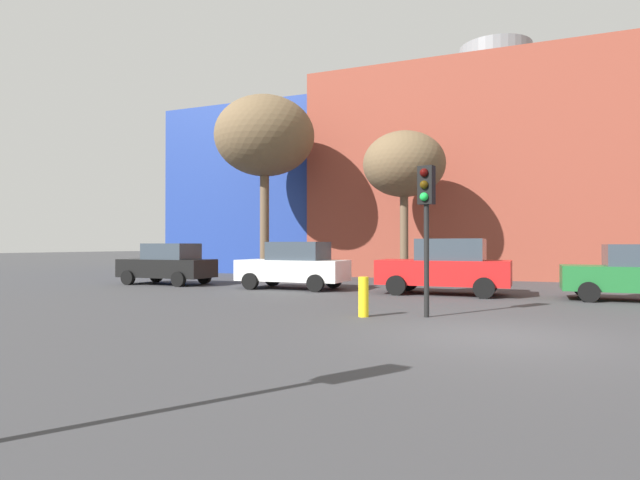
{
  "coord_description": "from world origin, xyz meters",
  "views": [
    {
      "loc": [
        0.65,
        -10.0,
        1.68
      ],
      "look_at": [
        -6.94,
        8.5,
        1.87
      ],
      "focal_mm": 28.86,
      "sensor_mm": 36.0,
      "label": 1
    }
  ],
  "objects": [
    {
      "name": "parked_car_2",
      "position": [
        -2.03,
        7.8,
        0.94
      ],
      "size": [
        4.36,
        2.14,
        1.89
      ],
      "rotation": [
        0.0,
        0.0,
        3.14
      ],
      "color": "red",
      "rests_on": "ground_plane"
    },
    {
      "name": "ground_plane",
      "position": [
        0.0,
        0.0,
        0.0
      ],
      "size": [
        200.0,
        200.0,
        0.0
      ],
      "primitive_type": "plane",
      "color": "#38383A"
    },
    {
      "name": "parked_car_1",
      "position": [
        -7.72,
        7.8,
        0.89
      ],
      "size": [
        4.15,
        2.04,
        1.8
      ],
      "rotation": [
        0.0,
        0.0,
        3.14
      ],
      "color": "white",
      "rests_on": "ground_plane"
    },
    {
      "name": "parked_car_0",
      "position": [
        -13.66,
        7.8,
        0.87
      ],
      "size": [
        4.02,
        1.98,
        1.74
      ],
      "rotation": [
        0.0,
        0.0,
        3.14
      ],
      "color": "black",
      "rests_on": "ground_plane"
    },
    {
      "name": "traffic_light_island",
      "position": [
        -1.6,
        1.99,
        2.6
      ],
      "size": [
        0.4,
        0.39,
        3.53
      ],
      "rotation": [
        0.0,
        0.0,
        -1.78
      ],
      "color": "black",
      "rests_on": "ground_plane"
    },
    {
      "name": "parked_car_3",
      "position": [
        3.56,
        7.8,
        0.85
      ],
      "size": [
        3.93,
        1.93,
        1.7
      ],
      "rotation": [
        0.0,
        0.0,
        3.14
      ],
      "color": "#1E662D",
      "rests_on": "ground_plane"
    },
    {
      "name": "building_backdrop",
      "position": [
        -1.17,
        20.92,
        5.34
      ],
      "size": [
        38.67,
        10.82,
        13.0
      ],
      "color": "brown",
      "rests_on": "ground_plane"
    },
    {
      "name": "bollard_yellow_0",
      "position": [
        -2.97,
        1.51,
        0.47
      ],
      "size": [
        0.24,
        0.24,
        0.93
      ],
      "primitive_type": "cylinder",
      "color": "yellow",
      "rests_on": "ground_plane"
    },
    {
      "name": "bare_tree_1",
      "position": [
        -4.55,
        12.57,
        5.24
      ],
      "size": [
        3.66,
        3.66,
        6.75
      ],
      "color": "brown",
      "rests_on": "ground_plane"
    },
    {
      "name": "bare_tree_0",
      "position": [
        -11.51,
        12.42,
        7.03
      ],
      "size": [
        4.94,
        4.94,
        9.05
      ],
      "color": "brown",
      "rests_on": "ground_plane"
    }
  ]
}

